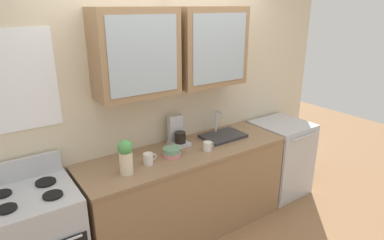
# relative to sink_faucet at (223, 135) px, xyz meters

# --- Properties ---
(ground_plane) EXTENTS (10.00, 10.00, 0.00)m
(ground_plane) POSITION_rel_sink_faucet_xyz_m (-0.51, -0.07, -0.92)
(ground_plane) COLOR #936B47
(back_wall_unit) EXTENTS (4.23, 0.42, 2.67)m
(back_wall_unit) POSITION_rel_sink_faucet_xyz_m (-0.52, 0.26, 0.53)
(back_wall_unit) COLOR beige
(back_wall_unit) RESTS_ON ground_plane
(counter) EXTENTS (2.10, 0.66, 0.90)m
(counter) POSITION_rel_sink_faucet_xyz_m (-0.51, -0.07, -0.47)
(counter) COLOR #93704C
(counter) RESTS_ON ground_plane
(sink_faucet) EXTENTS (0.45, 0.31, 0.27)m
(sink_faucet) POSITION_rel_sink_faucet_xyz_m (0.00, 0.00, 0.00)
(sink_faucet) COLOR #2D2D30
(sink_faucet) RESTS_ON counter
(bowl_stack) EXTENTS (0.17, 0.17, 0.08)m
(bowl_stack) POSITION_rel_sink_faucet_xyz_m (-0.69, -0.09, 0.02)
(bowl_stack) COLOR #D87F84
(bowl_stack) RESTS_ON counter
(vase) EXTENTS (0.13, 0.13, 0.30)m
(vase) POSITION_rel_sink_faucet_xyz_m (-1.18, -0.17, 0.14)
(vase) COLOR beige
(vase) RESTS_ON counter
(cup_near_sink) EXTENTS (0.12, 0.09, 0.09)m
(cup_near_sink) POSITION_rel_sink_faucet_xyz_m (-0.34, -0.18, 0.02)
(cup_near_sink) COLOR silver
(cup_near_sink) RESTS_ON counter
(cup_near_bowls) EXTENTS (0.13, 0.09, 0.10)m
(cup_near_bowls) POSITION_rel_sink_faucet_xyz_m (-0.95, -0.12, 0.03)
(cup_near_bowls) COLOR silver
(cup_near_bowls) RESTS_ON counter
(dishwasher) EXTENTS (0.61, 0.64, 0.90)m
(dishwasher) POSITION_rel_sink_faucet_xyz_m (0.87, -0.07, -0.47)
(dishwasher) COLOR silver
(dishwasher) RESTS_ON ground_plane
(coffee_maker) EXTENTS (0.17, 0.20, 0.29)m
(coffee_maker) POSITION_rel_sink_faucet_xyz_m (-0.49, 0.12, 0.09)
(coffee_maker) COLOR #B7B7BC
(coffee_maker) RESTS_ON counter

